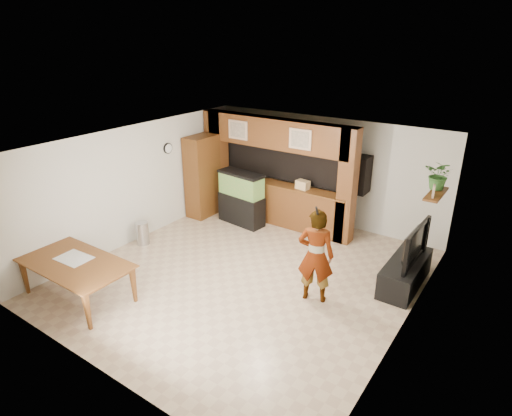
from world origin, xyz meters
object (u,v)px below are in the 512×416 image
Objects in this scene: pantry_cabinet at (202,176)px; aquarium at (241,199)px; person at (316,256)px; television at (410,243)px; dining_table at (76,281)px.

aquarium is (1.15, 0.10, -0.39)m from pantry_cabinet.
aquarium is 0.76× the size of person.
television is (4.20, -0.56, 0.24)m from aquarium.
aquarium is at bearing 83.86° from dining_table.
pantry_cabinet is 1.22m from aquarium.
television is 1.81m from person.
person is at bearing -26.33° from aquarium.
aquarium is 0.65× the size of dining_table.
aquarium is at bearing 84.07° from television.
pantry_cabinet reaches higher than dining_table.
television is at bearing 38.62° from dining_table.
television is (5.35, -0.46, -0.15)m from pantry_cabinet.
dining_table is (-0.45, -4.30, -0.29)m from aquarium.
pantry_cabinet is 4.54m from person.
pantry_cabinet is 5.37m from television.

